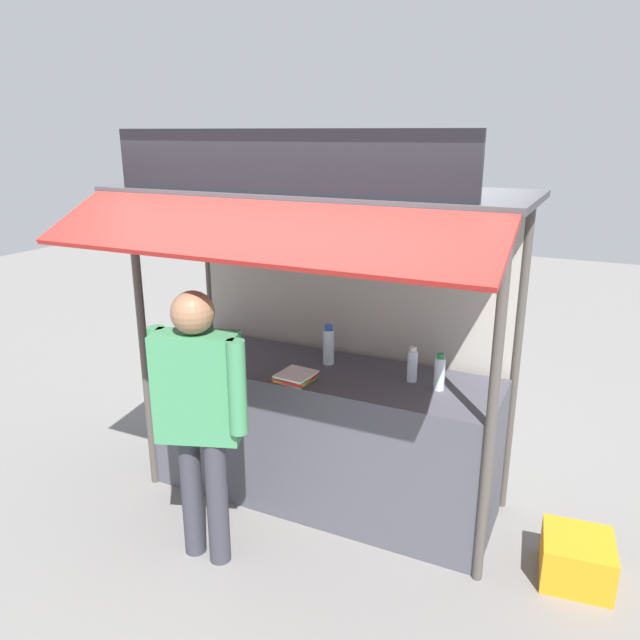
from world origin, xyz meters
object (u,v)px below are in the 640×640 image
at_px(magazine_stack_far_left, 296,376).
at_px(magazine_stack_back_right, 194,352).
at_px(water_bottle_rear_center, 412,365).
at_px(water_bottle_front_left, 329,346).
at_px(water_bottle_center, 439,373).
at_px(magazine_stack_front_right, 188,342).
at_px(plastic_crate, 577,559).
at_px(banana_bunch_rightmost, 431,270).
at_px(vendor_person, 199,405).
at_px(banana_bunch_inner_right, 309,252).

xyz_separation_m(magazine_stack_far_left, magazine_stack_back_right, (-0.86, 0.07, 0.00)).
distance_m(water_bottle_rear_center, magazine_stack_back_right, 1.57).
bearing_deg(water_bottle_front_left, magazine_stack_back_right, -162.20).
bearing_deg(water_bottle_center, magazine_stack_front_right, 179.94).
xyz_separation_m(water_bottle_front_left, plastic_crate, (1.73, -0.24, -0.99)).
bearing_deg(banana_bunch_rightmost, water_bottle_front_left, 145.61).
bearing_deg(banana_bunch_rightmost, plastic_crate, 21.29).
xyz_separation_m(magazine_stack_far_left, vendor_person, (-0.30, -0.64, 0.01)).
xyz_separation_m(magazine_stack_front_right, banana_bunch_rightmost, (1.98, -0.48, 0.85)).
relative_size(water_bottle_center, banana_bunch_inner_right, 0.90).
bearing_deg(banana_bunch_inner_right, magazine_stack_far_left, 134.86).
bearing_deg(vendor_person, magazine_stack_back_right, -70.92).
bearing_deg(banana_bunch_inner_right, magazine_stack_back_right, 165.22).
distance_m(banana_bunch_rightmost, plastic_crate, 1.97).
bearing_deg(vendor_person, banana_bunch_rightmost, 179.70).
xyz_separation_m(water_bottle_front_left, vendor_person, (-0.37, -1.00, -0.10)).
distance_m(banana_bunch_inner_right, banana_bunch_rightmost, 0.70).
height_order(magazine_stack_back_right, banana_bunch_rightmost, banana_bunch_rightmost).
bearing_deg(banana_bunch_rightmost, magazine_stack_far_left, 166.88).
xyz_separation_m(water_bottle_rear_center, water_bottle_center, (0.19, -0.06, 0.00)).
relative_size(vendor_person, plastic_crate, 4.33).
height_order(banana_bunch_inner_right, banana_bunch_rightmost, same).
distance_m(water_bottle_rear_center, magazine_stack_far_left, 0.76).
bearing_deg(magazine_stack_front_right, water_bottle_rear_center, 1.82).
bearing_deg(magazine_stack_front_right, magazine_stack_far_left, -14.02).
distance_m(magazine_stack_front_right, banana_bunch_rightmost, 2.20).
height_order(water_bottle_front_left, magazine_stack_far_left, water_bottle_front_left).
bearing_deg(water_bottle_front_left, magazine_stack_far_left, -100.08).
height_order(banana_bunch_inner_right, vendor_person, banana_bunch_inner_right).
relative_size(water_bottle_front_left, magazine_stack_front_right, 1.01).
distance_m(magazine_stack_far_left, plastic_crate, 2.01).
bearing_deg(vendor_person, water_bottle_center, -162.14).
bearing_deg(magazine_stack_far_left, magazine_stack_front_right, 165.98).
bearing_deg(vendor_person, water_bottle_rear_center, -155.31).
bearing_deg(water_bottle_front_left, water_bottle_center, -7.34).
bearing_deg(water_bottle_rear_center, magazine_stack_back_right, -170.78).
height_order(magazine_stack_back_right, plastic_crate, magazine_stack_back_right).
height_order(banana_bunch_rightmost, plastic_crate, banana_bunch_rightmost).
relative_size(banana_bunch_inner_right, vendor_person, 0.16).
height_order(water_bottle_center, magazine_stack_front_right, water_bottle_center).
xyz_separation_m(magazine_stack_front_right, banana_bunch_inner_right, (1.28, -0.48, 0.88)).
height_order(water_bottle_rear_center, banana_bunch_inner_right, banana_bunch_inner_right).
relative_size(water_bottle_rear_center, water_bottle_center, 0.99).
distance_m(water_bottle_center, banana_bunch_inner_right, 1.14).
height_order(magazine_stack_far_left, banana_bunch_inner_right, banana_bunch_inner_right).
height_order(banana_bunch_inner_right, plastic_crate, banana_bunch_inner_right).
bearing_deg(magazine_stack_front_right, banana_bunch_rightmost, -13.60).
xyz_separation_m(water_bottle_front_left, banana_bunch_inner_right, (0.15, -0.58, 0.77)).
distance_m(magazine_stack_front_right, magazine_stack_far_left, 1.09).
relative_size(water_bottle_center, magazine_stack_far_left, 0.89).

